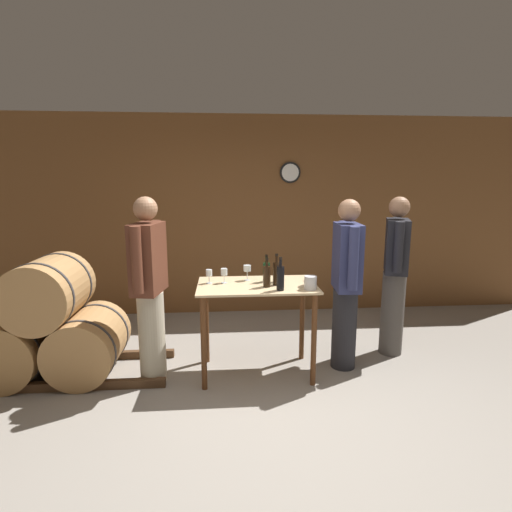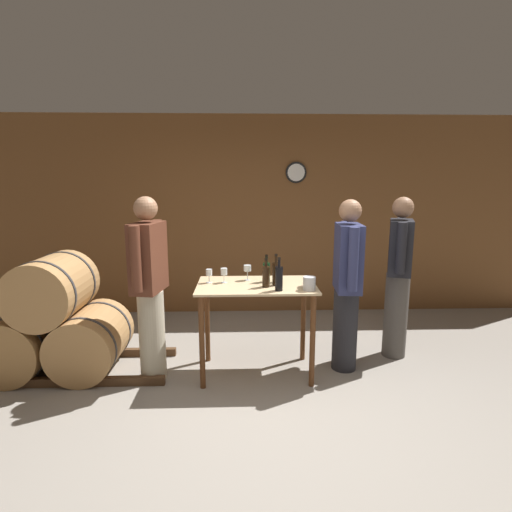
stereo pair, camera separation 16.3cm
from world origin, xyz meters
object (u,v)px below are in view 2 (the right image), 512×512
at_px(wine_bottle_center, 276,273).
at_px(ice_bucket, 309,283).
at_px(person_visitor_bearded, 398,274).
at_px(wine_glass_near_right, 247,269).
at_px(wine_glass_near_center, 224,272).
at_px(person_host, 347,282).
at_px(wine_bottle_left, 266,271).
at_px(wine_bottle_right, 279,278).
at_px(person_visitor_with_scarf, 150,285).
at_px(wine_bottle_far_left, 266,276).
at_px(wine_glass_near_left, 209,273).
at_px(wine_glass_far_side, 278,270).

relative_size(wine_bottle_center, ice_bucket, 2.42).
height_order(ice_bucket, person_visitor_bearded, person_visitor_bearded).
distance_m(wine_bottle_center, wine_glass_near_right, 0.33).
xyz_separation_m(wine_bottle_center, wine_glass_near_center, (-0.48, 0.11, -0.02)).
relative_size(wine_glass_near_right, person_host, 0.09).
relative_size(wine_bottle_left, wine_bottle_center, 0.89).
height_order(wine_bottle_left, wine_bottle_right, wine_bottle_right).
xyz_separation_m(wine_bottle_left, person_visitor_bearded, (1.38, 0.25, -0.10)).
distance_m(wine_glass_near_center, person_visitor_with_scarf, 0.69).
height_order(wine_bottle_far_left, wine_glass_near_left, wine_bottle_far_left).
bearing_deg(person_visitor_with_scarf, wine_glass_near_right, 14.33).
xyz_separation_m(wine_bottle_left, person_host, (0.77, -0.03, -0.11)).
distance_m(wine_bottle_left, person_visitor_bearded, 1.41).
relative_size(ice_bucket, person_host, 0.07).
bearing_deg(wine_glass_near_center, wine_bottle_far_left, -23.55).
distance_m(wine_bottle_right, person_visitor_with_scarf, 1.18).
bearing_deg(person_visitor_bearded, wine_bottle_left, -169.79).
relative_size(wine_glass_near_center, person_visitor_with_scarf, 0.08).
height_order(wine_bottle_center, wine_bottle_right, wine_bottle_right).
distance_m(wine_glass_far_side, person_visitor_bearded, 1.31).
xyz_separation_m(person_visitor_with_scarf, person_visitor_bearded, (2.45, 0.41, -0.01)).
bearing_deg(person_visitor_with_scarf, wine_bottle_far_left, -1.40).
distance_m(wine_glass_far_side, ice_bucket, 0.39).
distance_m(wine_glass_near_left, wine_glass_far_side, 0.65).
bearing_deg(person_visitor_with_scarf, wine_glass_near_left, 14.97).
bearing_deg(wine_bottle_right, wine_bottle_center, 93.39).
distance_m(wine_bottle_center, person_visitor_with_scarf, 1.16).
bearing_deg(wine_glass_far_side, person_host, -1.19).
xyz_separation_m(wine_bottle_right, person_visitor_with_scarf, (-1.16, 0.15, -0.10)).
xyz_separation_m(wine_bottle_far_left, wine_glass_near_right, (-0.16, 0.25, 0.01)).
relative_size(wine_bottle_right, person_visitor_bearded, 0.18).
height_order(wine_bottle_center, wine_glass_near_left, wine_bottle_center).
bearing_deg(person_visitor_with_scarf, person_visitor_bearded, 9.51).
xyz_separation_m(wine_bottle_left, wine_glass_near_left, (-0.54, -0.02, -0.01)).
relative_size(wine_bottle_center, wine_glass_near_right, 1.96).
bearing_deg(wine_bottle_center, wine_glass_near_left, 169.98).
xyz_separation_m(wine_glass_near_left, person_host, (1.32, -0.01, -0.10)).
bearing_deg(wine_glass_far_side, person_visitor_with_scarf, -172.93).
height_order(wine_bottle_center, wine_glass_near_right, wine_bottle_center).
bearing_deg(wine_bottle_right, person_host, 22.63).
bearing_deg(wine_bottle_left, wine_bottle_far_left, -94.85).
bearing_deg(person_visitor_bearded, ice_bucket, -151.36).
bearing_deg(person_host, wine_glass_near_center, 179.49).
relative_size(wine_bottle_far_left, wine_glass_far_side, 1.75).
bearing_deg(wine_glass_near_center, wine_bottle_center, -13.02).
bearing_deg(person_host, person_visitor_bearded, 24.66).
distance_m(ice_bucket, person_visitor_bearded, 1.16).
height_order(wine_bottle_center, ice_bucket, wine_bottle_center).
xyz_separation_m(wine_bottle_left, ice_bucket, (0.36, -0.31, -0.04)).
distance_m(wine_bottle_right, person_host, 0.75).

